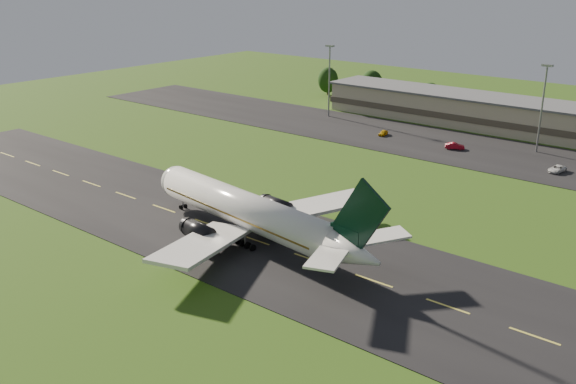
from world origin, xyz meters
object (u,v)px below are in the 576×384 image
Objects in this scene: light_mast_centre at (543,98)px; service_vehicle_c at (557,169)px; light_mast_west at (329,72)px; airliner at (249,212)px; terminal at (567,124)px; service_vehicle_a at (383,133)px; service_vehicle_b at (455,146)px.

light_mast_centre is 19.81m from service_vehicle_c.
light_mast_west reaches higher than service_vehicle_c.
terminal is (18.52, 96.29, -0.67)m from airliner.
service_vehicle_c is (44.78, -3.70, 0.03)m from service_vehicle_a.
service_vehicle_b is at bearing -12.70° from service_vehicle_a.
airliner is at bearing -102.12° from service_vehicle_c.
service_vehicle_a is at bearing 60.15° from service_vehicle_b.
service_vehicle_b is (-15.76, -10.00, -11.90)m from light_mast_centre.
airliner is at bearing 150.94° from service_vehicle_b.
service_vehicle_c is at bearing -75.57° from terminal.
terminal is 29.75× the size of service_vehicle_c.
service_vehicle_a is at bearing -165.41° from light_mast_centre.
light_mast_centre reaches higher than service_vehicle_c.
light_mast_centre is at bearing 133.49° from service_vehicle_c.
terminal is 64.10m from light_mast_west.
airliner is 2.51× the size of light_mast_centre.
airliner is at bearing -100.89° from terminal.
service_vehicle_b is (44.24, -10.00, -11.90)m from light_mast_west.
terminal is 7.13× the size of light_mast_west.
terminal is at bearing 113.53° from service_vehicle_c.
airliner is 73.32m from service_vehicle_a.
service_vehicle_a is at bearing -175.63° from service_vehicle_c.
airliner is 98.06m from terminal.
service_vehicle_b is at bearing -123.24° from terminal.
airliner reaches higher than service_vehicle_b.
service_vehicle_b is at bearing -12.74° from light_mast_west.
terminal is at bearing -61.18° from service_vehicle_b.
terminal is 32.21× the size of service_vehicle_b.
light_mast_centre reaches higher than service_vehicle_b.
airliner is 91.22m from light_mast_west.
light_mast_centre is 38.94m from service_vehicle_a.
service_vehicle_b is (1.37, 70.11, -3.82)m from airliner.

